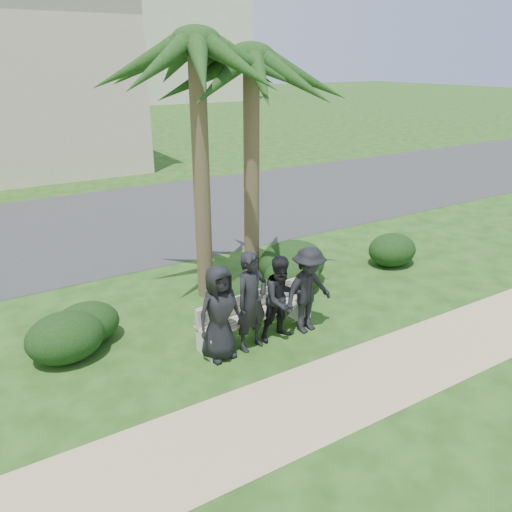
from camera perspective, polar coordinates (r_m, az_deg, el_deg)
The scene contains 17 objects.
ground at distance 8.92m, azimuth 2.14°, elevation -9.08°, with size 160.00×160.00×0.00m, color #1C3D11.
footpath at distance 7.74m, azimuth 9.71°, elevation -14.79°, with size 30.00×1.60×0.01m, color tan.
asphalt_street at distance 15.68m, azimuth -14.11°, elevation 4.06°, with size 160.00×8.00×0.01m, color #2D2D30.
stucco_bldg_right at distance 24.62m, azimuth -24.82°, elevation 17.68°, with size 8.40×8.40×7.30m.
park_bench at distance 8.77m, azimuth -0.11°, elevation -7.13°, with size 2.18×0.68×0.75m.
man_a at distance 7.97m, azimuth -4.21°, elevation -6.50°, with size 0.78×0.51×1.61m, color black.
man_b at distance 8.19m, azimuth -0.51°, elevation -5.22°, with size 0.63×0.41×1.72m, color black.
man_c at distance 8.52m, azimuth 2.95°, elevation -4.86°, with size 0.74×0.58×1.52m, color black.
man_d at distance 8.77m, azimuth 5.98°, elevation -3.92°, with size 1.02×0.59×1.58m, color black.
hedge_a at distance 8.68m, azimuth -20.99°, elevation -8.53°, with size 1.24×1.02×0.81m, color black.
hedge_b at distance 9.07m, azimuth -18.79°, elevation -7.18°, with size 1.10×0.91×0.72m, color black.
hedge_c at distance 9.73m, azimuth -0.83°, elevation -4.12°, with size 1.01×0.84×0.66m, color black.
hedge_d at distance 10.73m, azimuth 4.13°, elevation -0.68°, with size 1.51×1.24×0.98m, color black.
hedge_e at distance 10.35m, azimuth 4.11°, elevation -2.14°, with size 1.21×1.00×0.79m, color black.
hedge_f at distance 12.17m, azimuth 15.31°, elevation 0.79°, with size 1.19×0.98×0.77m, color black.
palm_left at distance 9.40m, azimuth -6.88°, elevation 22.76°, with size 3.00×3.00×5.74m.
palm_right at distance 9.96m, azimuth -0.55°, elevation 21.46°, with size 3.00×3.00×5.49m.
Camera 1 is at (-4.25, -6.39, 4.55)m, focal length 35.00 mm.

